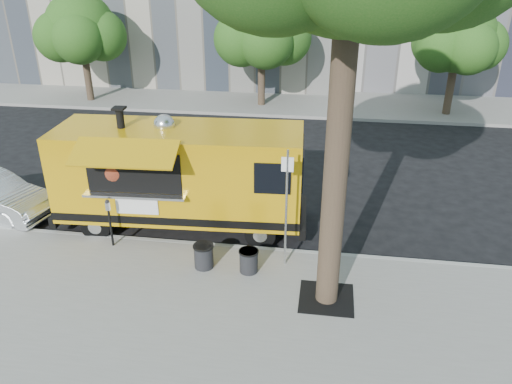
% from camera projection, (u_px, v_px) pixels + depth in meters
% --- Properties ---
extents(ground, '(120.00, 120.00, 0.00)m').
position_uv_depth(ground, '(235.00, 233.00, 14.00)').
color(ground, black).
rests_on(ground, ground).
extents(sidewalk, '(60.00, 6.00, 0.15)m').
position_uv_depth(sidewalk, '(199.00, 325.00, 10.40)').
color(sidewalk, gray).
rests_on(sidewalk, ground).
extents(curb, '(60.00, 0.14, 0.16)m').
position_uv_depth(curb, '(228.00, 248.00, 13.14)').
color(curb, '#999993').
rests_on(curb, ground).
extents(far_sidewalk, '(60.00, 5.00, 0.15)m').
position_uv_depth(far_sidewalk, '(282.00, 102.00, 26.02)').
color(far_sidewalk, gray).
rests_on(far_sidewalk, ground).
extents(tree_well, '(1.20, 1.20, 0.02)m').
position_uv_depth(tree_well, '(326.00, 298.00, 11.09)').
color(tree_well, black).
rests_on(tree_well, sidewalk).
extents(far_tree_a, '(3.42, 3.42, 5.36)m').
position_uv_depth(far_tree_a, '(81.00, 28.00, 24.67)').
color(far_tree_a, '#33261C').
rests_on(far_tree_a, far_sidewalk).
extents(far_tree_b, '(3.60, 3.60, 5.50)m').
position_uv_depth(far_tree_b, '(262.00, 29.00, 23.81)').
color(far_tree_b, '#33261C').
rests_on(far_tree_b, far_sidewalk).
extents(far_tree_c, '(3.24, 3.24, 5.21)m').
position_uv_depth(far_tree_c, '(459.00, 37.00, 22.41)').
color(far_tree_c, '#33261C').
rests_on(far_tree_c, far_sidewalk).
extents(sign_post, '(0.28, 0.06, 3.00)m').
position_uv_depth(sign_post, '(286.00, 202.00, 11.62)').
color(sign_post, silver).
rests_on(sign_post, sidewalk).
extents(parking_meter, '(0.11, 0.11, 1.33)m').
position_uv_depth(parking_meter, '(109.00, 217.00, 12.77)').
color(parking_meter, black).
rests_on(parking_meter, sidewalk).
extents(food_truck, '(7.05, 3.48, 3.43)m').
position_uv_depth(food_truck, '(179.00, 175.00, 13.66)').
color(food_truck, '#D1990A').
rests_on(food_truck, ground).
extents(trash_bin_left, '(0.50, 0.50, 0.61)m').
position_uv_depth(trash_bin_left, '(204.00, 255.00, 12.09)').
color(trash_bin_left, black).
rests_on(trash_bin_left, sidewalk).
extents(trash_bin_right, '(0.48, 0.48, 0.58)m').
position_uv_depth(trash_bin_right, '(249.00, 260.00, 11.92)').
color(trash_bin_right, black).
rests_on(trash_bin_right, sidewalk).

